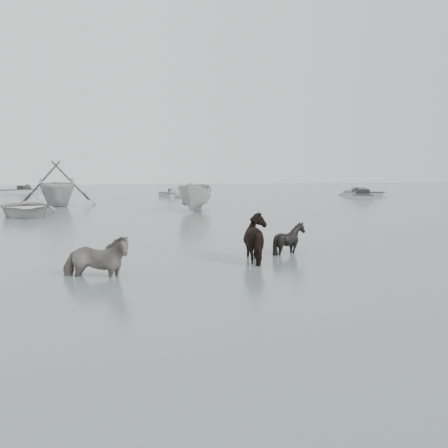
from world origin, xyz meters
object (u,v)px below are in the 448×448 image
at_px(pony_dark, 261,233).
at_px(rowboat_lead, 24,206).
at_px(pony_black, 289,233).
at_px(pony_pinto, 95,247).

relative_size(pony_dark, rowboat_lead, 0.29).
height_order(pony_dark, pony_black, pony_dark).
xyz_separation_m(pony_pinto, rowboat_lead, (-3.79, 16.24, -0.15)).
distance_m(pony_black, rowboat_lead, 16.90).
distance_m(pony_dark, rowboat_lead, 17.08).
bearing_deg(rowboat_lead, pony_dark, -73.20).
height_order(pony_pinto, pony_black, pony_pinto).
relative_size(pony_dark, pony_black, 1.29).
distance_m(pony_pinto, pony_dark, 4.39).
bearing_deg(pony_black, pony_pinto, 125.89).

